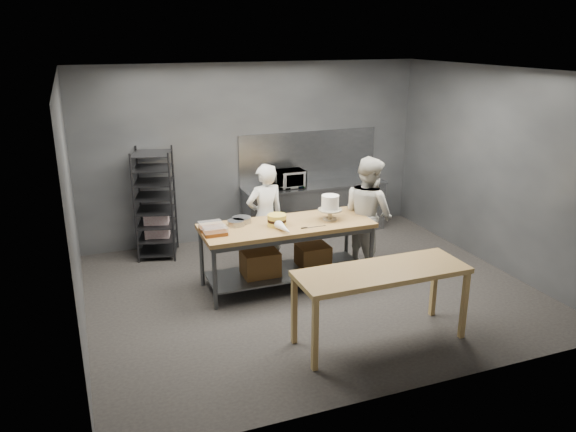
{
  "coord_description": "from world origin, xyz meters",
  "views": [
    {
      "loc": [
        -2.86,
        -6.6,
        3.45
      ],
      "look_at": [
        -0.25,
        0.25,
        1.05
      ],
      "focal_mm": 35.0,
      "sensor_mm": 36.0,
      "label": 1
    }
  ],
  "objects_px": {
    "speed_rack": "(155,205)",
    "frosted_cake_stand": "(330,204)",
    "work_table": "(285,247)",
    "near_counter": "(382,277)",
    "microwave": "(288,179)",
    "chef_right": "(368,214)",
    "chef_behind": "(265,217)",
    "layer_cake": "(277,220)"
  },
  "relations": [
    {
      "from": "chef_behind",
      "to": "chef_right",
      "type": "bearing_deg",
      "value": 151.08
    },
    {
      "from": "work_table",
      "to": "near_counter",
      "type": "xyz_separation_m",
      "value": [
        0.48,
        -1.84,
        0.24
      ]
    },
    {
      "from": "microwave",
      "to": "chef_right",
      "type": "bearing_deg",
      "value": -70.76
    },
    {
      "from": "speed_rack",
      "to": "chef_behind",
      "type": "distance_m",
      "value": 1.84
    },
    {
      "from": "speed_rack",
      "to": "chef_right",
      "type": "bearing_deg",
      "value": -29.98
    },
    {
      "from": "work_table",
      "to": "chef_behind",
      "type": "xyz_separation_m",
      "value": [
        -0.08,
        0.66,
        0.25
      ]
    },
    {
      "from": "speed_rack",
      "to": "chef_behind",
      "type": "xyz_separation_m",
      "value": [
        1.46,
        -1.12,
        -0.04
      ]
    },
    {
      "from": "microwave",
      "to": "chef_behind",
      "type": "bearing_deg",
      "value": -124.65
    },
    {
      "from": "chef_behind",
      "to": "frosted_cake_stand",
      "type": "xyz_separation_m",
      "value": [
        0.73,
        -0.72,
        0.33
      ]
    },
    {
      "from": "chef_behind",
      "to": "speed_rack",
      "type": "bearing_deg",
      "value": -45.67
    },
    {
      "from": "chef_right",
      "to": "microwave",
      "type": "distance_m",
      "value": 1.87
    },
    {
      "from": "near_counter",
      "to": "layer_cake",
      "type": "bearing_deg",
      "value": 108.88
    },
    {
      "from": "chef_right",
      "to": "microwave",
      "type": "relative_size",
      "value": 3.22
    },
    {
      "from": "chef_behind",
      "to": "near_counter",
      "type": "bearing_deg",
      "value": 94.51
    },
    {
      "from": "work_table",
      "to": "near_counter",
      "type": "bearing_deg",
      "value": -75.33
    },
    {
      "from": "chef_right",
      "to": "frosted_cake_stand",
      "type": "xyz_separation_m",
      "value": [
        -0.71,
        -0.17,
        0.27
      ]
    },
    {
      "from": "near_counter",
      "to": "frosted_cake_stand",
      "type": "xyz_separation_m",
      "value": [
        0.17,
        1.78,
        0.33
      ]
    },
    {
      "from": "microwave",
      "to": "layer_cake",
      "type": "height_order",
      "value": "microwave"
    },
    {
      "from": "near_counter",
      "to": "layer_cake",
      "type": "relative_size",
      "value": 7.65
    },
    {
      "from": "near_counter",
      "to": "layer_cake",
      "type": "distance_m",
      "value": 1.92
    },
    {
      "from": "near_counter",
      "to": "frosted_cake_stand",
      "type": "bearing_deg",
      "value": 84.4
    },
    {
      "from": "frosted_cake_stand",
      "to": "speed_rack",
      "type": "bearing_deg",
      "value": 139.92
    },
    {
      "from": "chef_behind",
      "to": "microwave",
      "type": "bearing_deg",
      "value": -132.7
    },
    {
      "from": "chef_behind",
      "to": "chef_right",
      "type": "relative_size",
      "value": 0.94
    },
    {
      "from": "speed_rack",
      "to": "chef_right",
      "type": "height_order",
      "value": "speed_rack"
    },
    {
      "from": "speed_rack",
      "to": "frosted_cake_stand",
      "type": "xyz_separation_m",
      "value": [
        2.19,
        -1.84,
        0.29
      ]
    },
    {
      "from": "speed_rack",
      "to": "layer_cake",
      "type": "distance_m",
      "value": 2.3
    },
    {
      "from": "layer_cake",
      "to": "speed_rack",
      "type": "bearing_deg",
      "value": 127.55
    },
    {
      "from": "layer_cake",
      "to": "chef_behind",
      "type": "bearing_deg",
      "value": 85.04
    },
    {
      "from": "chef_right",
      "to": "layer_cake",
      "type": "distance_m",
      "value": 1.52
    },
    {
      "from": "layer_cake",
      "to": "microwave",
      "type": "bearing_deg",
      "value": 64.83
    },
    {
      "from": "work_table",
      "to": "microwave",
      "type": "xyz_separation_m",
      "value": [
        0.76,
        1.86,
        0.48
      ]
    },
    {
      "from": "speed_rack",
      "to": "chef_behind",
      "type": "height_order",
      "value": "speed_rack"
    },
    {
      "from": "work_table",
      "to": "near_counter",
      "type": "relative_size",
      "value": 1.2
    },
    {
      "from": "near_counter",
      "to": "speed_rack",
      "type": "height_order",
      "value": "speed_rack"
    },
    {
      "from": "speed_rack",
      "to": "frosted_cake_stand",
      "type": "bearing_deg",
      "value": -40.08
    },
    {
      "from": "chef_right",
      "to": "frosted_cake_stand",
      "type": "height_order",
      "value": "chef_right"
    },
    {
      "from": "chef_behind",
      "to": "chef_right",
      "type": "xyz_separation_m",
      "value": [
        1.44,
        -0.55,
        0.05
      ]
    },
    {
      "from": "speed_rack",
      "to": "chef_right",
      "type": "distance_m",
      "value": 3.35
    },
    {
      "from": "speed_rack",
      "to": "microwave",
      "type": "bearing_deg",
      "value": 2.0
    },
    {
      "from": "chef_behind",
      "to": "layer_cake",
      "type": "xyz_separation_m",
      "value": [
        -0.06,
        -0.69,
        0.18
      ]
    },
    {
      "from": "chef_behind",
      "to": "layer_cake",
      "type": "distance_m",
      "value": 0.72
    }
  ]
}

